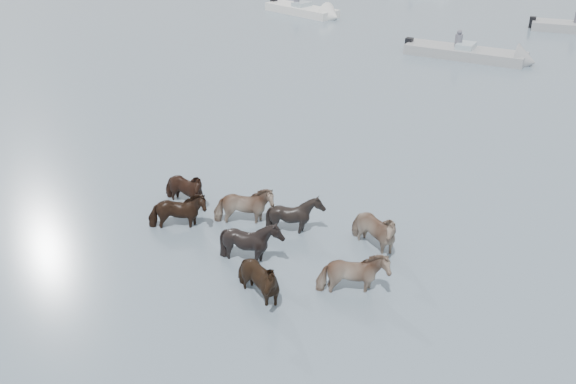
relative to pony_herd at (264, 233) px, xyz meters
The scene contains 4 objects.
ground 1.37m from the pony_herd, 134.66° to the right, with size 400.00×400.00×0.00m, color slate.
pony_herd is the anchor object (origin of this frame).
motorboat_a 27.75m from the pony_herd, 122.03° to the left, with size 5.80×2.41×1.92m.
motorboat_b 19.86m from the pony_herd, 96.12° to the left, with size 6.44×2.37×1.92m.
Camera 1 is at (9.30, -9.56, 8.31)m, focal length 40.00 mm.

